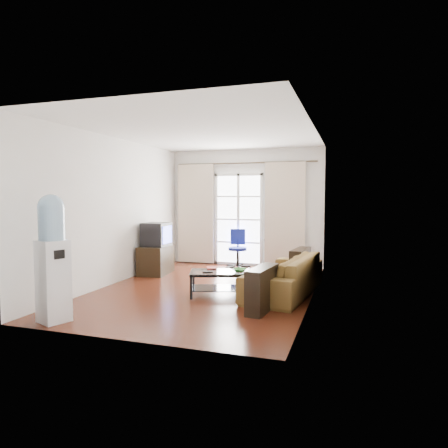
{
  "coord_description": "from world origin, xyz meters",
  "views": [
    {
      "loc": [
        2.4,
        -6.42,
        1.62
      ],
      "look_at": [
        0.21,
        0.35,
        1.12
      ],
      "focal_mm": 32.0,
      "sensor_mm": 36.0,
      "label": 1
    }
  ],
  "objects_px": {
    "crt_tv": "(155,234)",
    "water_cooler": "(53,256)",
    "task_chair": "(238,256)",
    "coffee_table": "(221,280)",
    "sofa": "(284,275)",
    "tv_stand": "(156,260)"
  },
  "relations": [
    {
      "from": "coffee_table",
      "to": "tv_stand",
      "type": "height_order",
      "value": "tv_stand"
    },
    {
      "from": "crt_tv",
      "to": "water_cooler",
      "type": "bearing_deg",
      "value": -85.8
    },
    {
      "from": "sofa",
      "to": "water_cooler",
      "type": "xyz_separation_m",
      "value": [
        -2.58,
        -2.4,
        0.55
      ]
    },
    {
      "from": "crt_tv",
      "to": "task_chair",
      "type": "xyz_separation_m",
      "value": [
        1.42,
        1.25,
        -0.57
      ]
    },
    {
      "from": "sofa",
      "to": "task_chair",
      "type": "relative_size",
      "value": 2.59
    },
    {
      "from": "task_chair",
      "to": "water_cooler",
      "type": "relative_size",
      "value": 0.53
    },
    {
      "from": "coffee_table",
      "to": "water_cooler",
      "type": "height_order",
      "value": "water_cooler"
    },
    {
      "from": "coffee_table",
      "to": "crt_tv",
      "type": "height_order",
      "value": "crt_tv"
    },
    {
      "from": "sofa",
      "to": "water_cooler",
      "type": "relative_size",
      "value": 1.36
    },
    {
      "from": "crt_tv",
      "to": "water_cooler",
      "type": "height_order",
      "value": "water_cooler"
    },
    {
      "from": "coffee_table",
      "to": "water_cooler",
      "type": "distance_m",
      "value": 2.61
    },
    {
      "from": "crt_tv",
      "to": "water_cooler",
      "type": "distance_m",
      "value": 3.28
    },
    {
      "from": "sofa",
      "to": "water_cooler",
      "type": "distance_m",
      "value": 3.57
    },
    {
      "from": "coffee_table",
      "to": "task_chair",
      "type": "relative_size",
      "value": 1.27
    },
    {
      "from": "coffee_table",
      "to": "water_cooler",
      "type": "relative_size",
      "value": 0.67
    },
    {
      "from": "crt_tv",
      "to": "water_cooler",
      "type": "relative_size",
      "value": 0.33
    },
    {
      "from": "tv_stand",
      "to": "task_chair",
      "type": "bearing_deg",
      "value": 36.09
    },
    {
      "from": "crt_tv",
      "to": "task_chair",
      "type": "bearing_deg",
      "value": 41.15
    },
    {
      "from": "coffee_table",
      "to": "crt_tv",
      "type": "xyz_separation_m",
      "value": [
        -1.87,
        1.32,
        0.57
      ]
    },
    {
      "from": "coffee_table",
      "to": "tv_stand",
      "type": "distance_m",
      "value": 2.29
    },
    {
      "from": "sofa",
      "to": "tv_stand",
      "type": "height_order",
      "value": "sofa"
    },
    {
      "from": "coffee_table",
      "to": "tv_stand",
      "type": "bearing_deg",
      "value": 144.85
    }
  ]
}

